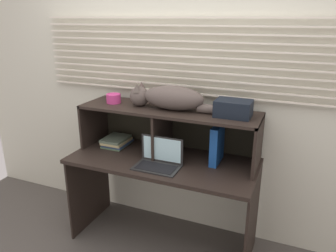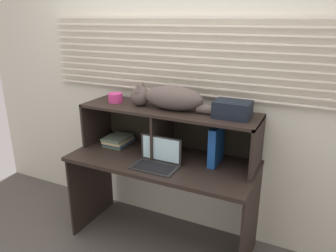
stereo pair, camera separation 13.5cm
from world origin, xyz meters
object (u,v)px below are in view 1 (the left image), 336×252
at_px(laptop, 159,160).
at_px(binder_upright, 217,144).
at_px(book_stack, 117,141).
at_px(small_basket, 114,98).
at_px(cat, 169,98).
at_px(storage_box, 233,108).

relative_size(laptop, binder_upright, 1.14).
xyz_separation_m(book_stack, small_basket, (-0.01, 0.00, 0.38)).
xyz_separation_m(binder_upright, small_basket, (-0.90, 0.00, 0.27)).
bearing_deg(book_stack, laptop, -24.78).
bearing_deg(laptop, cat, 93.52).
bearing_deg(small_basket, cat, 0.00).
height_order(cat, book_stack, cat).
bearing_deg(book_stack, storage_box, 0.21).
height_order(book_stack, small_basket, small_basket).
height_order(cat, small_basket, cat).
bearing_deg(storage_box, book_stack, -179.79).
relative_size(laptop, book_stack, 1.37).
height_order(book_stack, storage_box, storage_box).
relative_size(cat, binder_upright, 2.88).
distance_m(laptop, binder_upright, 0.46).
bearing_deg(binder_upright, book_stack, -179.77).
distance_m(binder_upright, small_basket, 0.94).
xyz_separation_m(binder_upright, storage_box, (0.11, 0.00, 0.29)).
xyz_separation_m(laptop, storage_box, (0.48, 0.24, 0.39)).
distance_m(laptop, small_basket, 0.68).
bearing_deg(binder_upright, laptop, -147.96).
relative_size(book_stack, small_basket, 2.07).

